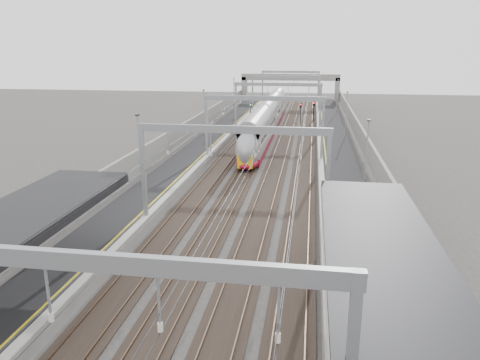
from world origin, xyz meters
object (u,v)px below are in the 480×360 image
(overbridge, at_px, (290,81))
(signal_green, at_px, (251,110))
(train, at_px, (266,123))
(bench, at_px, (363,291))

(overbridge, distance_m, signal_green, 29.72)
(train, xyz_separation_m, bench, (9.31, -47.59, -0.41))
(overbridge, distance_m, bench, 88.24)
(overbridge, height_order, signal_green, overbridge)
(overbridge, xyz_separation_m, train, (-1.50, -40.22, -3.32))
(overbridge, bearing_deg, train, -92.14)
(train, bearing_deg, signal_green, 108.43)
(signal_green, bearing_deg, bench, -77.51)
(train, height_order, bench, train)
(train, distance_m, bench, 48.49)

